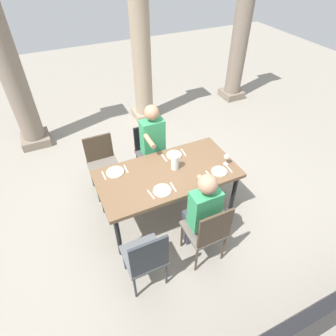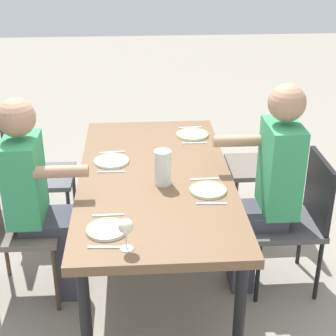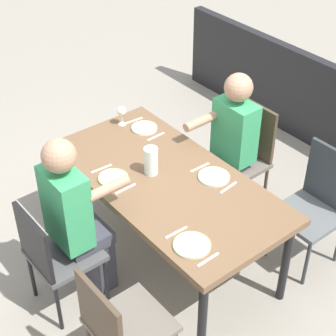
# 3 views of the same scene
# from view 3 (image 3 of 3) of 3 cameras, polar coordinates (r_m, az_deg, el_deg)

# --- Properties ---
(ground_plane) EXTENTS (16.00, 16.00, 0.00)m
(ground_plane) POSITION_cam_3_polar(r_m,az_deg,el_deg) (4.46, -0.15, -8.95)
(ground_plane) COLOR gray
(dining_table) EXTENTS (1.84, 0.93, 0.77)m
(dining_table) POSITION_cam_3_polar(r_m,az_deg,el_deg) (3.99, -0.16, -1.86)
(dining_table) COLOR brown
(dining_table) RESTS_ON ground
(chair_west_north) EXTENTS (0.44, 0.44, 0.91)m
(chair_west_north) POSITION_cam_3_polar(r_m,az_deg,el_deg) (3.36, -4.99, -15.65)
(chair_west_north) COLOR #6A6158
(chair_west_north) RESTS_ON ground
(chair_west_south) EXTENTS (0.44, 0.44, 0.94)m
(chair_west_south) POSITION_cam_3_polar(r_m,az_deg,el_deg) (4.27, 15.01, -3.33)
(chair_west_south) COLOR #5B5E61
(chair_west_south) RESTS_ON ground
(chair_mid_north) EXTENTS (0.44, 0.44, 0.89)m
(chair_mid_north) POSITION_cam_3_polar(r_m,az_deg,el_deg) (3.84, -11.62, -8.49)
(chair_mid_north) COLOR #4F4F50
(chair_mid_north) RESTS_ON ground
(chair_mid_south) EXTENTS (0.44, 0.44, 0.97)m
(chair_mid_south) POSITION_cam_3_polar(r_m,az_deg,el_deg) (4.63, 7.70, 1.62)
(chair_mid_south) COLOR #6A6158
(chair_mid_south) RESTS_ON ground
(diner_woman_green) EXTENTS (0.35, 0.50, 1.36)m
(diner_woman_green) POSITION_cam_3_polar(r_m,az_deg,el_deg) (3.75, -9.38, -4.88)
(diner_woman_green) COLOR #3F3F4C
(diner_woman_green) RESTS_ON ground
(diner_man_white) EXTENTS (0.35, 0.50, 1.31)m
(diner_man_white) POSITION_cam_3_polar(r_m,az_deg,el_deg) (4.43, 6.16, 2.40)
(diner_man_white) COLOR #3F3F4C
(diner_man_white) RESTS_ON ground
(plate_0) EXTENTS (0.24, 0.24, 0.02)m
(plate_0) POSITION_cam_3_polar(r_m,az_deg,el_deg) (3.44, 2.46, -7.88)
(plate_0) COLOR silver
(plate_0) RESTS_ON dining_table
(fork_0) EXTENTS (0.02, 0.17, 0.01)m
(fork_0) POSITION_cam_3_polar(r_m,az_deg,el_deg) (3.36, 4.14, -9.33)
(fork_0) COLOR silver
(fork_0) RESTS_ON dining_table
(spoon_0) EXTENTS (0.02, 0.17, 0.01)m
(spoon_0) POSITION_cam_3_polar(r_m,az_deg,el_deg) (3.52, 0.85, -6.61)
(spoon_0) COLOR silver
(spoon_0) RESTS_ON dining_table
(plate_1) EXTENTS (0.23, 0.23, 0.02)m
(plate_1) POSITION_cam_3_polar(r_m,az_deg,el_deg) (3.96, 4.71, -0.88)
(plate_1) COLOR white
(plate_1) RESTS_ON dining_table
(fork_1) EXTENTS (0.03, 0.17, 0.01)m
(fork_1) POSITION_cam_3_polar(r_m,az_deg,el_deg) (3.89, 6.20, -2.00)
(fork_1) COLOR silver
(fork_1) RESTS_ON dining_table
(spoon_1) EXTENTS (0.02, 0.17, 0.01)m
(spoon_1) POSITION_cam_3_polar(r_m,az_deg,el_deg) (4.05, 3.28, 0.06)
(spoon_1) COLOR silver
(spoon_1) RESTS_ON dining_table
(plate_2) EXTENTS (0.22, 0.22, 0.02)m
(plate_2) POSITION_cam_3_polar(r_m,az_deg,el_deg) (3.96, -5.63, -1.01)
(plate_2) COLOR silver
(plate_2) RESTS_ON dining_table
(fork_2) EXTENTS (0.02, 0.17, 0.01)m
(fork_2) POSITION_cam_3_polar(r_m,az_deg,el_deg) (3.86, -4.38, -2.14)
(fork_2) COLOR silver
(fork_2) RESTS_ON dining_table
(spoon_2) EXTENTS (0.03, 0.17, 0.01)m
(spoon_2) POSITION_cam_3_polar(r_m,az_deg,el_deg) (4.07, -6.82, -0.06)
(spoon_2) COLOR silver
(spoon_2) RESTS_ON dining_table
(plate_3) EXTENTS (0.21, 0.21, 0.02)m
(plate_3) POSITION_cam_3_polar(r_m,az_deg,el_deg) (4.48, -2.44, 4.12)
(plate_3) COLOR white
(plate_3) RESTS_ON dining_table
(wine_glass_3) EXTENTS (0.07, 0.07, 0.16)m
(wine_glass_3) POSITION_cam_3_polar(r_m,az_deg,el_deg) (4.49, -4.77, 5.78)
(wine_glass_3) COLOR white
(wine_glass_3) RESTS_ON dining_table
(fork_3) EXTENTS (0.02, 0.17, 0.01)m
(fork_3) POSITION_cam_3_polar(r_m,az_deg,el_deg) (4.38, -1.26, 3.23)
(fork_3) COLOR silver
(fork_3) RESTS_ON dining_table
(spoon_3) EXTENTS (0.03, 0.17, 0.01)m
(spoon_3) POSITION_cam_3_polar(r_m,az_deg,el_deg) (4.59, -3.56, 4.84)
(spoon_3) COLOR silver
(spoon_3) RESTS_ON dining_table
(water_pitcher) EXTENTS (0.10, 0.10, 0.21)m
(water_pitcher) POSITION_cam_3_polar(r_m,az_deg,el_deg) (3.95, -1.75, 0.61)
(water_pitcher) COLOR white
(water_pitcher) RESTS_ON dining_table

